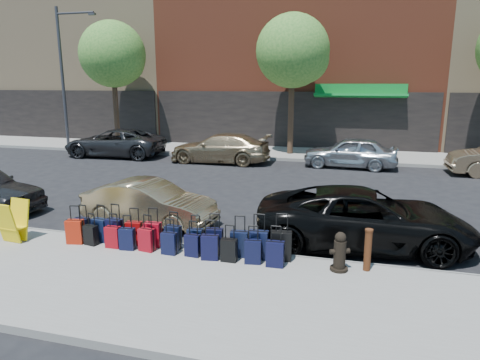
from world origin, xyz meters
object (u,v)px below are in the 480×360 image
(car_near_2, at_px, (364,218))
(car_far_1, at_px, (220,148))
(tree_center, at_px, (295,53))
(display_rack, at_px, (13,222))
(bollard, at_px, (368,249))
(car_far_0, at_px, (115,143))
(streetlight, at_px, (65,70))
(car_near_1, at_px, (149,203))
(fire_hydrant, at_px, (340,253))
(tree_left, at_px, (115,56))
(suitcase_front_5, at_px, (173,237))
(car_far_2, at_px, (350,152))

(car_near_2, xyz_separation_m, car_far_1, (-6.83, 9.76, 0.01))
(tree_center, bearing_deg, display_rack, -107.24)
(bollard, height_order, car_far_0, car_far_0)
(bollard, relative_size, car_near_2, 0.17)
(streetlight, distance_m, car_near_1, 16.76)
(fire_hydrant, distance_m, display_rack, 7.74)
(tree_left, height_order, suitcase_front_5, tree_left)
(car_far_1, bearing_deg, car_far_0, -92.59)
(car_near_2, bearing_deg, display_rack, 100.66)
(fire_hydrant, bearing_deg, bollard, -9.56)
(tree_left, relative_size, car_far_1, 1.45)
(tree_center, height_order, car_far_2, tree_center)
(tree_center, bearing_deg, car_near_1, -100.03)
(tree_left, relative_size, car_far_2, 1.70)
(display_rack, height_order, car_far_2, car_far_2)
(car_far_1, bearing_deg, bollard, 30.55)
(car_near_2, height_order, car_far_0, car_far_0)
(tree_left, bearing_deg, fire_hydrant, -46.79)
(tree_left, xyz_separation_m, streetlight, (-2.94, -0.70, -0.75))
(tree_left, bearing_deg, car_near_1, -56.38)
(tree_center, relative_size, car_far_0, 1.36)
(tree_center, relative_size, streetlight, 0.91)
(tree_left, distance_m, suitcase_front_5, 18.04)
(tree_left, relative_size, suitcase_front_5, 8.24)
(car_far_0, bearing_deg, car_far_1, 84.90)
(suitcase_front_5, distance_m, car_near_2, 4.62)
(tree_center, distance_m, car_far_2, 6.11)
(suitcase_front_5, height_order, car_far_0, car_far_0)
(bollard, bearing_deg, streetlight, 141.41)
(tree_center, distance_m, car_far_0, 10.70)
(streetlight, distance_m, suitcase_front_5, 19.11)
(tree_left, bearing_deg, bollard, -45.38)
(car_near_1, relative_size, car_near_2, 0.74)
(suitcase_front_5, distance_m, display_rack, 3.99)
(display_rack, xyz_separation_m, car_near_1, (2.41, 2.40, -0.02))
(car_near_2, bearing_deg, car_near_1, 84.01)
(car_far_2, bearing_deg, car_far_1, -83.44)
(tree_left, xyz_separation_m, car_far_1, (7.26, -2.81, -4.68))
(car_far_0, bearing_deg, tree_center, 102.66)
(tree_center, bearing_deg, bollard, -75.69)
(car_far_2, bearing_deg, display_rack, -28.57)
(tree_center, xyz_separation_m, suitcase_front_5, (-0.68, -14.29, -4.99))
(streetlight, relative_size, car_far_0, 1.49)
(tree_center, height_order, car_far_1, tree_center)
(car_far_2, bearing_deg, car_near_2, 6.10)
(streetlight, bearing_deg, fire_hydrant, -39.80)
(suitcase_front_5, bearing_deg, display_rack, -167.20)
(tree_center, relative_size, fire_hydrant, 8.78)
(fire_hydrant, bearing_deg, car_far_1, 94.60)
(suitcase_front_5, bearing_deg, car_far_0, 130.58)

